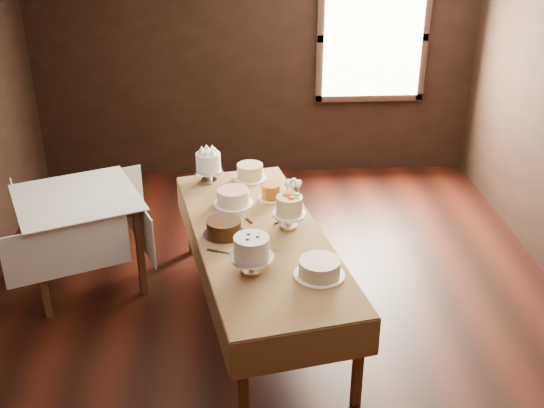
{
  "coord_description": "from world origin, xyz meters",
  "views": [
    {
      "loc": [
        -0.29,
        -4.32,
        3.21
      ],
      "look_at": [
        0.0,
        0.2,
        0.95
      ],
      "focal_mm": 43.41,
      "sensor_mm": 36.0,
      "label": 1
    }
  ],
  "objects_px": {
    "cake_meringue": "(209,168)",
    "cake_chocolate": "(224,228)",
    "cake_server_d": "(286,215)",
    "flower_vase": "(293,211)",
    "cake_speckled": "(250,172)",
    "cake_server_a": "(274,250)",
    "display_table": "(260,241)",
    "cake_lattice": "(233,198)",
    "side_table": "(78,207)",
    "cake_server_c": "(242,215)",
    "cake_caramel": "(271,192)",
    "cake_server_e": "(228,253)",
    "cake_swirl": "(252,256)",
    "cake_cream": "(319,269)",
    "cake_flowers": "(289,213)"
  },
  "relations": [
    {
      "from": "cake_server_a",
      "to": "cake_server_c",
      "type": "distance_m",
      "value": 0.62
    },
    {
      "from": "cake_lattice",
      "to": "flower_vase",
      "type": "bearing_deg",
      "value": -28.56
    },
    {
      "from": "side_table",
      "to": "cake_caramel",
      "type": "bearing_deg",
      "value": -0.31
    },
    {
      "from": "cake_server_c",
      "to": "cake_lattice",
      "type": "bearing_deg",
      "value": -7.26
    },
    {
      "from": "cake_meringue",
      "to": "cake_swirl",
      "type": "height_order",
      "value": "cake_swirl"
    },
    {
      "from": "cake_chocolate",
      "to": "flower_vase",
      "type": "bearing_deg",
      "value": 25.41
    },
    {
      "from": "cake_chocolate",
      "to": "cake_server_d",
      "type": "height_order",
      "value": "cake_chocolate"
    },
    {
      "from": "cake_meringue",
      "to": "cake_speckled",
      "type": "relative_size",
      "value": 0.97
    },
    {
      "from": "cake_speckled",
      "to": "side_table",
      "type": "bearing_deg",
      "value": -163.9
    },
    {
      "from": "cake_server_d",
      "to": "side_table",
      "type": "bearing_deg",
      "value": 114.98
    },
    {
      "from": "cake_speckled",
      "to": "cake_lattice",
      "type": "height_order",
      "value": "cake_speckled"
    },
    {
      "from": "cake_meringue",
      "to": "cake_chocolate",
      "type": "bearing_deg",
      "value": -82.24
    },
    {
      "from": "cake_chocolate",
      "to": "cake_server_c",
      "type": "xyz_separation_m",
      "value": [
        0.15,
        0.32,
        -0.06
      ]
    },
    {
      "from": "cake_chocolate",
      "to": "cake_server_a",
      "type": "distance_m",
      "value": 0.45
    },
    {
      "from": "cake_server_a",
      "to": "flower_vase",
      "type": "bearing_deg",
      "value": 53.73
    },
    {
      "from": "cake_chocolate",
      "to": "cake_cream",
      "type": "bearing_deg",
      "value": -43.26
    },
    {
      "from": "cake_cream",
      "to": "cake_server_c",
      "type": "relative_size",
      "value": 1.52
    },
    {
      "from": "cake_flowers",
      "to": "flower_vase",
      "type": "relative_size",
      "value": 2.45
    },
    {
      "from": "cake_swirl",
      "to": "cake_server_d",
      "type": "distance_m",
      "value": 0.88
    },
    {
      "from": "display_table",
      "to": "cake_lattice",
      "type": "height_order",
      "value": "cake_lattice"
    },
    {
      "from": "cake_meringue",
      "to": "cake_chocolate",
      "type": "relative_size",
      "value": 0.91
    },
    {
      "from": "side_table",
      "to": "flower_vase",
      "type": "distance_m",
      "value": 1.81
    },
    {
      "from": "cake_server_e",
      "to": "cake_meringue",
      "type": "bearing_deg",
      "value": 119.57
    },
    {
      "from": "cake_caramel",
      "to": "cake_lattice",
      "type": "bearing_deg",
      "value": -165.81
    },
    {
      "from": "cake_lattice",
      "to": "cake_server_e",
      "type": "xyz_separation_m",
      "value": [
        -0.05,
        -0.8,
        -0.05
      ]
    },
    {
      "from": "flower_vase",
      "to": "cake_server_a",
      "type": "bearing_deg",
      "value": -109.75
    },
    {
      "from": "cake_server_d",
      "to": "flower_vase",
      "type": "bearing_deg",
      "value": -79.56
    },
    {
      "from": "cake_caramel",
      "to": "cake_meringue",
      "type": "bearing_deg",
      "value": 142.82
    },
    {
      "from": "cake_lattice",
      "to": "cake_server_c",
      "type": "height_order",
      "value": "cake_lattice"
    },
    {
      "from": "cake_server_a",
      "to": "cake_server_d",
      "type": "bearing_deg",
      "value": 59.48
    },
    {
      "from": "cake_speckled",
      "to": "cake_chocolate",
      "type": "bearing_deg",
      "value": -102.72
    },
    {
      "from": "cake_meringue",
      "to": "cake_server_e",
      "type": "xyz_separation_m",
      "value": [
        0.17,
        -1.28,
        -0.12
      ]
    },
    {
      "from": "flower_vase",
      "to": "cake_server_e",
      "type": "bearing_deg",
      "value": -133.78
    },
    {
      "from": "cake_speckled",
      "to": "cake_chocolate",
      "type": "distance_m",
      "value": 1.06
    },
    {
      "from": "cake_server_d",
      "to": "cake_caramel",
      "type": "bearing_deg",
      "value": 54.06
    },
    {
      "from": "cake_flowers",
      "to": "cake_server_d",
      "type": "relative_size",
      "value": 1.2
    },
    {
      "from": "cake_cream",
      "to": "cake_meringue",
      "type": "bearing_deg",
      "value": 116.02
    },
    {
      "from": "cake_flowers",
      "to": "cake_meringue",
      "type": "bearing_deg",
      "value": 125.61
    },
    {
      "from": "cake_caramel",
      "to": "flower_vase",
      "type": "relative_size",
      "value": 1.85
    },
    {
      "from": "cake_server_c",
      "to": "cake_caramel",
      "type": "bearing_deg",
      "value": -67.64
    },
    {
      "from": "cake_server_d",
      "to": "flower_vase",
      "type": "distance_m",
      "value": 0.08
    },
    {
      "from": "cake_flowers",
      "to": "cake_cream",
      "type": "distance_m",
      "value": 0.73
    },
    {
      "from": "cake_swirl",
      "to": "cake_cream",
      "type": "height_order",
      "value": "cake_swirl"
    },
    {
      "from": "side_table",
      "to": "cake_caramel",
      "type": "distance_m",
      "value": 1.63
    },
    {
      "from": "display_table",
      "to": "cake_server_e",
      "type": "relative_size",
      "value": 10.76
    },
    {
      "from": "cake_speckled",
      "to": "cake_server_a",
      "type": "bearing_deg",
      "value": -84.22
    },
    {
      "from": "cake_chocolate",
      "to": "cake_server_a",
      "type": "height_order",
      "value": "cake_chocolate"
    },
    {
      "from": "cake_speckled",
      "to": "cake_server_e",
      "type": "bearing_deg",
      "value": -98.82
    },
    {
      "from": "display_table",
      "to": "cake_lattice",
      "type": "distance_m",
      "value": 0.57
    },
    {
      "from": "cake_chocolate",
      "to": "cake_caramel",
      "type": "bearing_deg",
      "value": 56.71
    }
  ]
}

